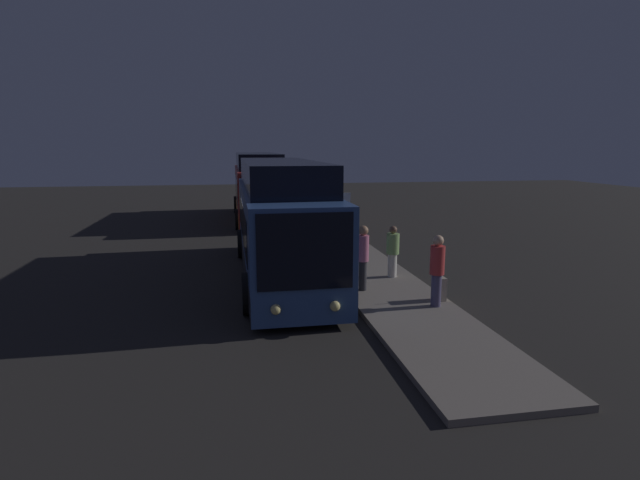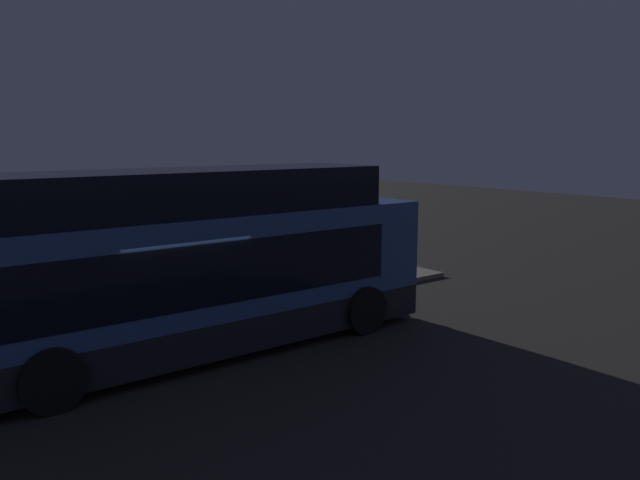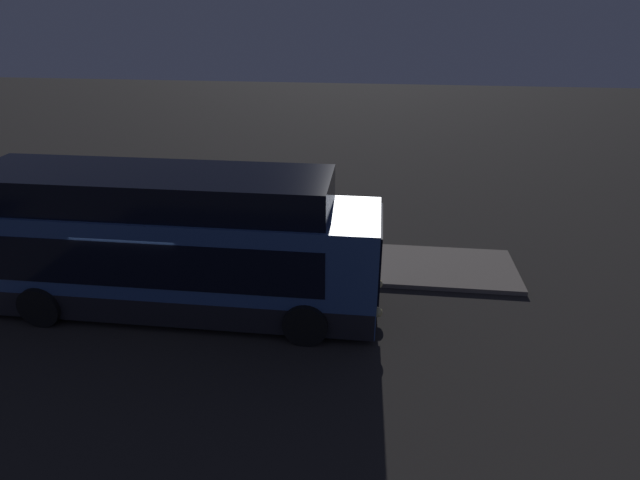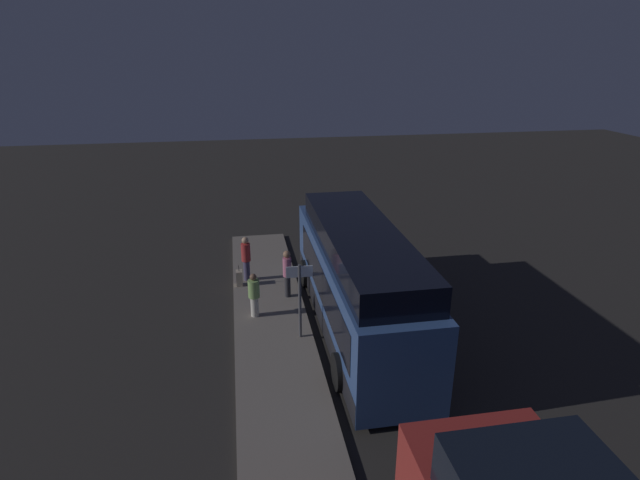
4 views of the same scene
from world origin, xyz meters
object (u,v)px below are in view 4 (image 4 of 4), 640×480
Objects in this scene: passenger_boarding at (287,271)px; passenger_waiting at (246,257)px; bus_lead at (357,284)px; suitcase at (239,278)px; passenger_with_bags at (254,294)px; sign_post at (300,292)px.

passenger_waiting is at bearing 64.84° from passenger_boarding.
bus_lead is 5.51m from passenger_waiting.
passenger_waiting is at bearing -34.09° from suitcase.
passenger_with_bags is (1.18, 3.36, -0.67)m from bus_lead.
sign_post reaches higher than suitcase.
passenger_waiting is at bearing 91.73° from passenger_with_bags.
passenger_waiting is at bearing 40.03° from bus_lead.
sign_post is (-2.91, -0.09, 0.57)m from passenger_boarding.
passenger_boarding is at bearing -125.51° from suitcase.
passenger_boarding is 1.15× the size of passenger_with_bags.
passenger_waiting is 4.94m from sign_post.
bus_lead reaches higher than sign_post.
passenger_with_bags reaches higher than suitcase.
passenger_boarding is at bearing 39.82° from bus_lead.
bus_lead is at bearing -115.67° from passenger_boarding.
passenger_with_bags is at bearing 94.71° from passenger_waiting.
passenger_boarding is at bearing 1.86° from sign_post.
passenger_with_bags is at bearing -169.31° from suitcase.
passenger_boarding is 2.17× the size of suitcase.
passenger_boarding is 2.31m from suitcase.
sign_post is at bearing -155.80° from suitcase.
passenger_waiting is 1.14× the size of passenger_with_bags.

